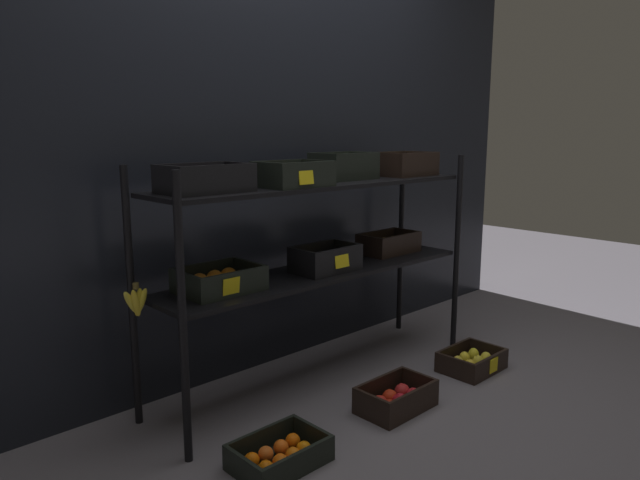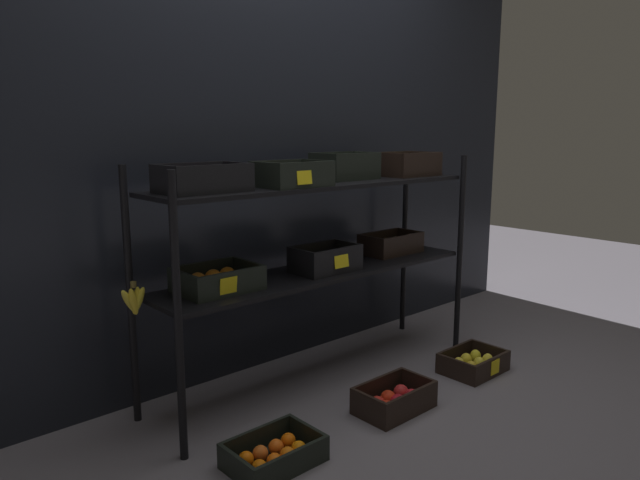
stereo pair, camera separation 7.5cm
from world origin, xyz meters
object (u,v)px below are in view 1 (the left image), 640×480
(display_rack, at_px, (321,224))
(crate_ground_apple_red, at_px, (396,399))
(crate_ground_lemon, at_px, (472,362))
(crate_ground_tangerine, at_px, (280,455))

(display_rack, relative_size, crate_ground_apple_red, 5.36)
(display_rack, relative_size, crate_ground_lemon, 5.79)
(crate_ground_tangerine, bearing_deg, crate_ground_apple_red, -1.53)
(display_rack, distance_m, crate_ground_apple_red, 0.90)
(crate_ground_tangerine, relative_size, crate_ground_apple_red, 1.00)
(display_rack, relative_size, crate_ground_tangerine, 5.37)
(crate_ground_tangerine, height_order, crate_ground_lemon, crate_ground_lemon)
(display_rack, bearing_deg, crate_ground_tangerine, -144.63)
(crate_ground_tangerine, distance_m, crate_ground_lemon, 1.31)
(crate_ground_tangerine, xyz_separation_m, crate_ground_lemon, (1.31, -0.01, 0.01))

